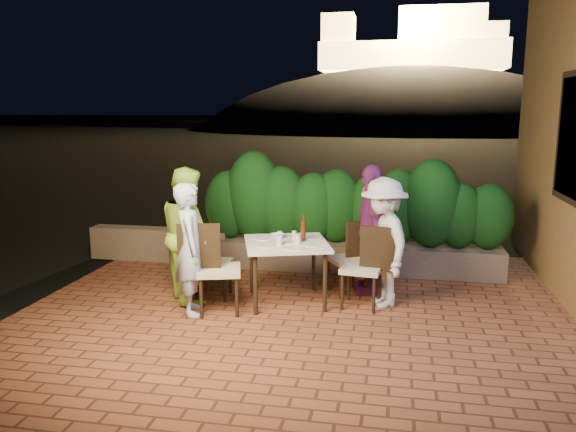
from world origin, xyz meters
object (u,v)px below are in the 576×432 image
(diner_blue, at_px, (191,249))
(parapet_lamp, at_px, (190,225))
(beer_bottle, at_px, (303,228))
(chair_right_front, at_px, (361,267))
(chair_left_front, at_px, (219,268))
(bowl, at_px, (278,235))
(diner_purple, at_px, (371,229))
(dining_table, at_px, (286,272))
(chair_left_back, at_px, (213,262))
(diner_white, at_px, (383,242))
(chair_right_back, at_px, (348,258))
(diner_green, at_px, (189,234))

(diner_blue, distance_m, parapet_lamp, 2.27)
(beer_bottle, relative_size, chair_right_front, 0.32)
(parapet_lamp, bearing_deg, chair_right_front, -29.40)
(chair_left_front, xyz_separation_m, parapet_lamp, (-1.11, 2.02, 0.05))
(diner_blue, bearing_deg, chair_left_front, -94.26)
(beer_bottle, distance_m, bowl, 0.40)
(diner_purple, height_order, parapet_lamp, diner_purple)
(dining_table, bearing_deg, chair_left_back, -179.41)
(diner_blue, xyz_separation_m, diner_purple, (1.97, 1.18, 0.06))
(chair_left_front, height_order, diner_white, diner_white)
(dining_table, height_order, diner_blue, diner_blue)
(beer_bottle, xyz_separation_m, chair_right_back, (0.51, 0.37, -0.44))
(dining_table, height_order, chair_right_back, chair_right_back)
(chair_left_front, xyz_separation_m, diner_white, (1.84, 0.59, 0.25))
(chair_left_front, xyz_separation_m, diner_blue, (-0.30, -0.09, 0.24))
(parapet_lamp, bearing_deg, chair_left_back, -60.15)
(chair_left_back, relative_size, diner_purple, 0.55)
(beer_bottle, bearing_deg, diner_blue, -149.87)
(dining_table, xyz_separation_m, diner_white, (1.15, 0.10, 0.40))
(chair_left_back, height_order, chair_right_back, chair_right_back)
(chair_left_front, xyz_separation_m, chair_left_back, (-0.23, 0.48, -0.07))
(chair_left_back, bearing_deg, diner_white, -1.80)
(diner_green, bearing_deg, bowl, -107.69)
(bowl, bearing_deg, chair_left_front, -126.46)
(bowl, relative_size, diner_purple, 0.11)
(dining_table, height_order, beer_bottle, beer_bottle)
(diner_green, bearing_deg, chair_left_back, -107.77)
(diner_white, bearing_deg, beer_bottle, -113.72)
(beer_bottle, bearing_deg, bowl, 158.91)
(chair_left_back, bearing_deg, dining_table, -4.31)
(chair_right_back, height_order, parapet_lamp, chair_right_back)
(dining_table, relative_size, diner_white, 0.63)
(diner_green, distance_m, parapet_lamp, 1.76)
(beer_bottle, distance_m, parapet_lamp, 2.47)
(chair_right_back, xyz_separation_m, diner_purple, (0.28, 0.12, 0.36))
(bowl, distance_m, chair_left_back, 0.86)
(beer_bottle, distance_m, diner_blue, 1.37)
(beer_bottle, height_order, diner_blue, diner_blue)
(chair_right_back, bearing_deg, bowl, -15.94)
(dining_table, height_order, bowl, bowl)
(chair_left_front, distance_m, parapet_lamp, 2.30)
(dining_table, distance_m, beer_bottle, 0.57)
(diner_white, relative_size, parapet_lamp, 11.03)
(dining_table, distance_m, diner_white, 1.22)
(chair_right_front, xyz_separation_m, parapet_lamp, (-2.71, 1.53, 0.08))
(diner_blue, bearing_deg, chair_left_back, -28.63)
(chair_left_back, height_order, parapet_lamp, chair_left_back)
(chair_left_back, xyz_separation_m, diner_white, (2.07, 0.11, 0.32))
(chair_right_front, bearing_deg, diner_blue, 24.15)
(bowl, distance_m, chair_left_front, 0.94)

